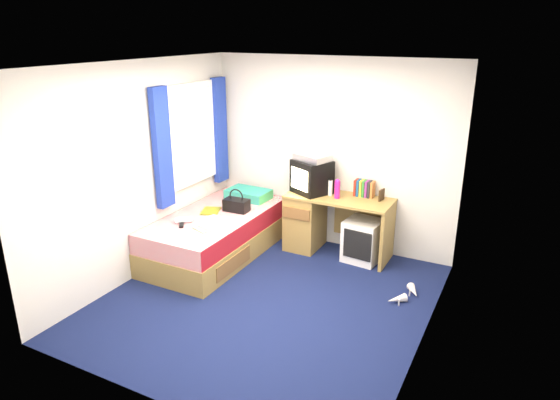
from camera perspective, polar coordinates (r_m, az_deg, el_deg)
The scene contains 20 objects.
ground at distance 5.35m, azimuth -1.51°, elevation -11.35°, with size 3.40×3.40×0.00m, color #0C1438.
room_shell at distance 4.78m, azimuth -1.66°, elevation 3.81°, with size 3.40×3.40×3.40m.
bed at distance 6.29m, azimuth -7.25°, elevation -3.93°, with size 1.01×2.00×0.54m.
pillow at distance 6.68m, azimuth -3.63°, elevation 0.67°, with size 0.56×0.36×0.12m, color #1B71B0.
desk at distance 6.36m, azimuth 4.39°, elevation -2.21°, with size 1.30×0.55×0.75m.
storage_cube at distance 6.18m, azimuth 9.47°, elevation -4.56°, with size 0.41×0.41×0.52m, color white.
crt_tv at distance 6.22m, azimuth 3.64°, elevation 2.68°, with size 0.54×0.53×0.41m.
vcr at distance 6.16m, azimuth 3.72°, elevation 4.89°, with size 0.41×0.29×0.08m, color #B6B6B8.
book_row at distance 6.18m, azimuth 9.61°, elevation 1.31°, with size 0.24×0.13×0.20m.
picture_frame at distance 6.07m, azimuth 11.53°, elevation 0.57°, with size 0.02×0.12×0.14m, color #312110.
pink_water_bottle at distance 6.06m, azimuth 6.55°, elevation 1.17°, with size 0.07×0.07×0.21m, color #D31D85.
aerosol_can at distance 6.16m, azimuth 5.77°, elevation 1.39°, with size 0.05×0.05×0.19m, color white.
handbag at distance 6.23m, azimuth -5.00°, elevation -0.53°, with size 0.31×0.18×0.29m.
towel at distance 5.77m, azimuth -7.50°, elevation -2.69°, with size 0.28×0.23×0.09m, color white.
magazine at distance 6.28m, azimuth -7.92°, elevation -1.24°, with size 0.21×0.28×0.01m, color yellow.
water_bottle at distance 5.96m, azimuth -10.96°, elevation -2.27°, with size 0.07×0.07×0.20m, color silver.
colour_swatch_fan at distance 5.72m, azimuth -9.18°, elevation -3.40°, with size 0.22×0.06×0.01m, color gold.
remote_control at distance 5.89m, azimuth -11.18°, elevation -2.80°, with size 0.05×0.16×0.02m, color black.
window_assembly at distance 6.35m, azimuth -10.02°, elevation 7.07°, with size 0.11×1.42×1.40m.
white_heels at distance 5.52m, azimuth 14.11°, elevation -10.51°, with size 0.32×0.48×0.09m.
Camera 1 is at (2.25, -4.03, 2.72)m, focal length 32.00 mm.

